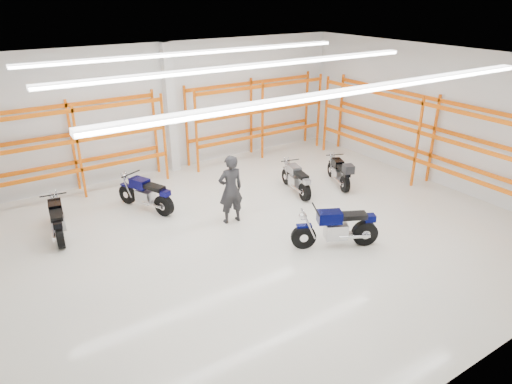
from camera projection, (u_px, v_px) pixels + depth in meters
ground at (262, 233)px, 12.43m from camera, size 14.00×14.00×0.00m
room_shell at (263, 115)px, 11.12m from camera, size 14.02×12.02×4.51m
motorcycle_main at (339, 228)px, 11.62m from camera, size 2.10×1.17×1.11m
motorcycle_back_a at (58, 221)px, 12.10m from camera, size 0.72×2.05×1.01m
motorcycle_back_b at (147, 195)px, 13.56m from camera, size 1.07×2.02×1.06m
motorcycle_back_c at (297, 180)px, 14.73m from camera, size 0.77×1.94×0.96m
motorcycle_back_d at (340, 173)px, 15.25m from camera, size 0.98×1.87×1.00m
standing_man at (231, 189)px, 12.69m from camera, size 0.76×0.54×2.00m
structural_column at (170, 109)px, 15.97m from camera, size 0.32×0.32×4.50m
pallet_racking_back_left at (74, 140)px, 14.20m from camera, size 5.67×0.87×3.00m
pallet_racking_back_right at (257, 111)px, 17.60m from camera, size 5.67×0.87×3.00m
pallet_racking_side at (427, 132)px, 14.93m from camera, size 0.87×9.07×3.00m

